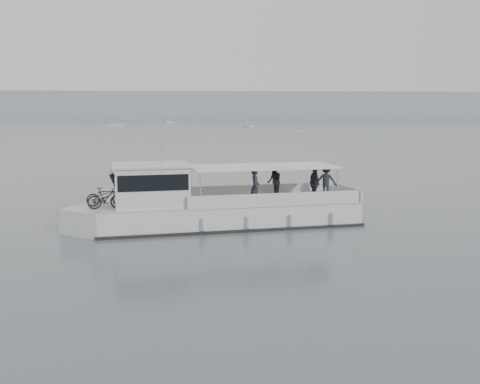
{
  "coord_description": "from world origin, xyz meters",
  "views": [
    {
      "loc": [
        4.06,
        -26.31,
        5.22
      ],
      "look_at": [
        5.48,
        -1.57,
        1.6
      ],
      "focal_mm": 40.0,
      "sensor_mm": 36.0,
      "label": 1
    }
  ],
  "objects": [
    {
      "name": "moored_fleet",
      "position": [
        -17.35,
        193.13,
        0.36
      ],
      "size": [
        384.9,
        281.22,
        9.71
      ],
      "color": "silver",
      "rests_on": "ground"
    },
    {
      "name": "ground",
      "position": [
        0.0,
        0.0,
        0.0
      ],
      "size": [
        1400.0,
        1400.0,
        0.0
      ],
      "primitive_type": "plane",
      "color": "#535D61",
      "rests_on": "ground"
    },
    {
      "name": "tour_boat",
      "position": [
        3.8,
        -1.78,
        0.95
      ],
      "size": [
        13.86,
        5.48,
        5.77
      ],
      "rotation": [
        0.0,
        0.0,
        0.18
      ],
      "color": "silver",
      "rests_on": "ground"
    },
    {
      "name": "headland",
      "position": [
        0.0,
        560.0,
        14.0
      ],
      "size": [
        1400.0,
        90.0,
        28.0
      ],
      "primitive_type": "cube",
      "color": "#939EA8",
      "rests_on": "ground"
    }
  ]
}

